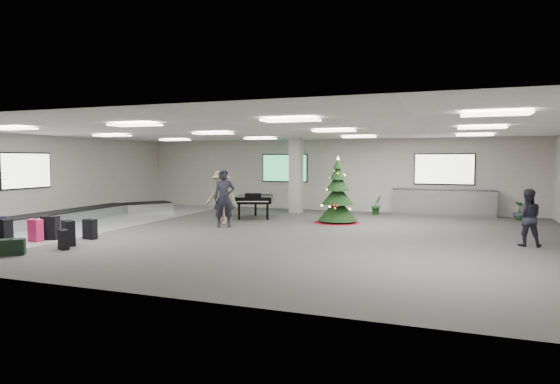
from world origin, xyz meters
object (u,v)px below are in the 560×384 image
(service_counter, at_px, (443,202))
(christmas_tree, at_px, (338,200))
(traveler_bench, at_px, (527,218))
(potted_plant_left, at_px, (377,205))
(grand_piano, at_px, (254,200))
(traveler_b, at_px, (221,197))
(baggage_carousel, at_px, (72,216))
(potted_plant_right, at_px, (520,211))
(pink_suitcase, at_px, (36,230))
(traveler_a, at_px, (224,198))

(service_counter, xyz_separation_m, christmas_tree, (-3.58, -3.61, 0.29))
(service_counter, bearing_deg, traveler_bench, -71.19)
(traveler_bench, relative_size, potted_plant_left, 1.88)
(grand_piano, bearing_deg, traveler_b, -121.90)
(baggage_carousel, distance_m, traveler_bench, 15.04)
(grand_piano, relative_size, traveler_b, 1.11)
(grand_piano, bearing_deg, traveler_bench, -37.33)
(service_counter, bearing_deg, potted_plant_right, -10.92)
(traveler_b, bearing_deg, potted_plant_left, 42.74)
(pink_suitcase, xyz_separation_m, traveler_b, (3.25, 5.02, 0.64))
(traveler_a, bearing_deg, pink_suitcase, -161.48)
(service_counter, height_order, christmas_tree, christmas_tree)
(traveler_b, distance_m, potted_plant_right, 11.27)
(traveler_a, bearing_deg, grand_piano, 59.50)
(traveler_a, bearing_deg, potted_plant_right, -1.51)
(baggage_carousel, height_order, traveler_b, traveler_b)
(grand_piano, xyz_separation_m, potted_plant_right, (9.74, 2.83, -0.37))
(pink_suitcase, xyz_separation_m, grand_piano, (3.70, 6.96, 0.41))
(christmas_tree, distance_m, grand_piano, 3.40)
(potted_plant_right, bearing_deg, baggage_carousel, -158.35)
(pink_suitcase, relative_size, christmas_tree, 0.26)
(pink_suitcase, relative_size, grand_piano, 0.30)
(baggage_carousel, xyz_separation_m, potted_plant_left, (10.24, 6.07, 0.19))
(potted_plant_left, height_order, potted_plant_right, potted_plant_left)
(grand_piano, bearing_deg, baggage_carousel, -169.13)
(traveler_bench, bearing_deg, christmas_tree, -26.68)
(pink_suitcase, bearing_deg, potted_plant_left, 58.83)
(christmas_tree, distance_m, potted_plant_right, 7.07)
(service_counter, height_order, potted_plant_left, service_counter)
(pink_suitcase, height_order, traveler_bench, traveler_bench)
(service_counter, distance_m, traveler_a, 9.19)
(grand_piano, bearing_deg, potted_plant_left, 12.78)
(grand_piano, bearing_deg, christmas_tree, -23.07)
(pink_suitcase, height_order, potted_plant_left, potted_plant_left)
(baggage_carousel, bearing_deg, potted_plant_left, 30.65)
(potted_plant_right, bearing_deg, grand_piano, -163.80)
(baggage_carousel, height_order, traveler_bench, traveler_bench)
(baggage_carousel, xyz_separation_m, traveler_bench, (15.02, 0.33, 0.55))
(christmas_tree, distance_m, traveler_bench, 6.40)
(grand_piano, distance_m, potted_plant_right, 10.15)
(service_counter, xyz_separation_m, pink_suitcase, (-10.67, -10.33, -0.23))
(baggage_carousel, xyz_separation_m, pink_suitcase, (2.17, -3.59, 0.10))
(christmas_tree, height_order, potted_plant_left, christmas_tree)
(pink_suitcase, bearing_deg, grand_piano, 70.69)
(baggage_carousel, distance_m, potted_plant_right, 16.80)
(traveler_b, xyz_separation_m, potted_plant_right, (10.19, 4.77, -0.60))
(grand_piano, bearing_deg, potted_plant_right, -2.76)
(baggage_carousel, distance_m, traveler_b, 5.66)
(christmas_tree, relative_size, potted_plant_right, 3.45)
(traveler_b, bearing_deg, baggage_carousel, -166.51)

